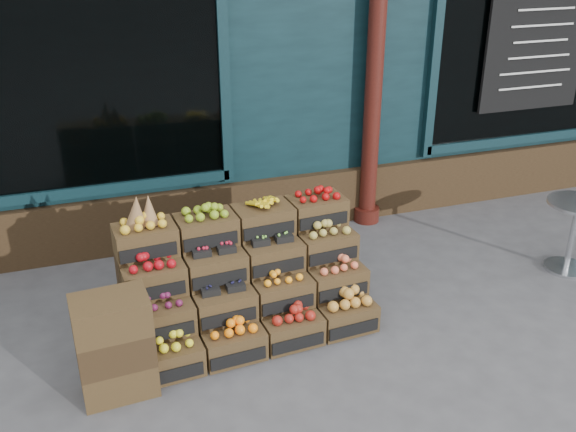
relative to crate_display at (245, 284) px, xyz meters
name	(u,v)px	position (x,y,z in m)	size (l,w,h in m)	color
ground	(340,344)	(0.63, -0.53, -0.37)	(60.00, 60.00, 0.00)	#47474A
crate_display	(245,284)	(0.00, 0.00, 0.00)	(1.99, 1.06, 1.21)	#42301A
spare_crates	(115,346)	(-1.08, -0.54, 0.01)	(0.54, 0.39, 0.77)	#42301A
bistro_table	(574,228)	(3.19, -0.13, 0.07)	(0.56, 0.56, 0.71)	silver
shopkeeper	(55,141)	(-1.35, 2.31, 0.66)	(0.75, 0.50, 2.07)	#1A5B23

